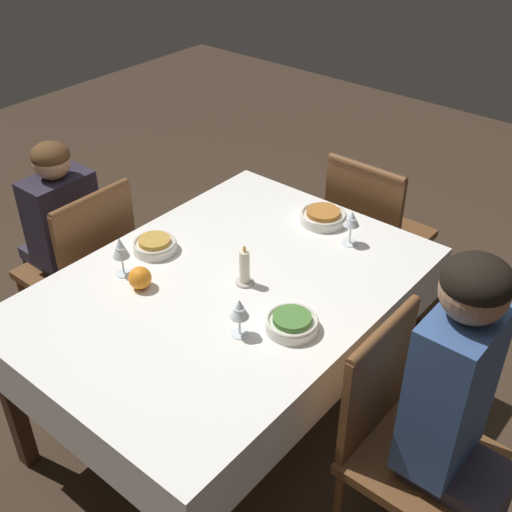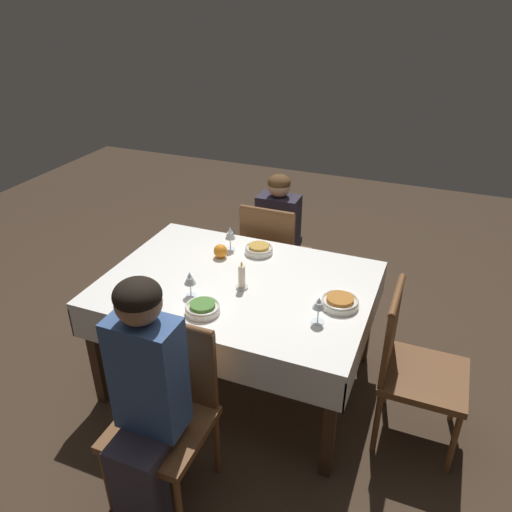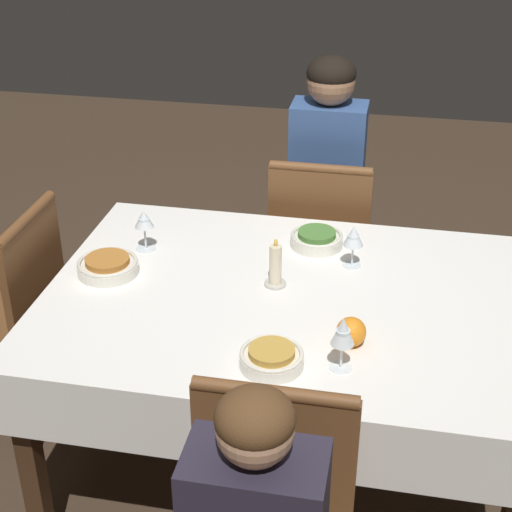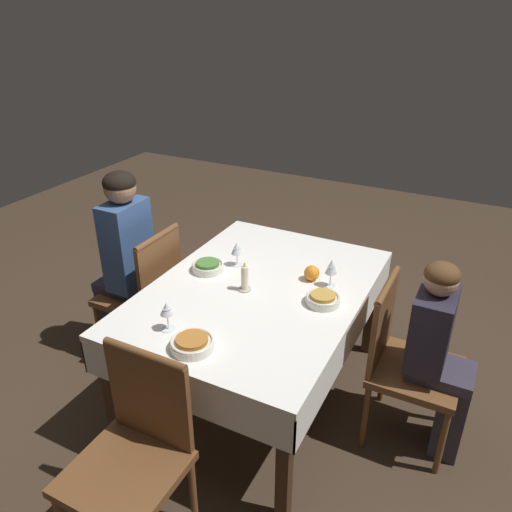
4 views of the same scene
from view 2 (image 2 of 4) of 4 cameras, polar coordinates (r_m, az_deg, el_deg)
name	(u,v)px [view 2 (image 2 of 4)]	position (r m, az deg, el deg)	size (l,w,h in m)	color
ground_plane	(240,378)	(3.32, -1.86, -13.74)	(8.00, 8.00, 0.00)	#3D2D21
dining_table	(238,293)	(2.92, -2.06, -4.20)	(1.53, 1.10, 0.73)	white
chair_north	(167,407)	(2.48, -10.13, -16.58)	(0.43, 0.44, 0.91)	brown
chair_south	(273,253)	(3.66, 1.92, 0.31)	(0.43, 0.44, 0.91)	brown
chair_west	(412,362)	(2.79, 17.39, -11.53)	(0.44, 0.43, 0.91)	brown
person_adult_denim	(144,396)	(2.25, -12.67, -15.31)	(0.30, 0.34, 1.26)	#383342
person_child_dark	(281,233)	(3.76, 2.82, 2.59)	(0.30, 0.33, 1.07)	#383342
bowl_north	(203,308)	(2.62, -6.11, -5.92)	(0.18, 0.18, 0.06)	silver
wine_glass_north	(190,279)	(2.72, -7.56, -2.61)	(0.07, 0.07, 0.15)	white
bowl_south	(259,249)	(3.16, 0.34, 0.79)	(0.18, 0.18, 0.06)	silver
wine_glass_south	(230,234)	(3.17, -2.98, 2.57)	(0.06, 0.06, 0.16)	white
bowl_west	(340,302)	(2.69, 9.57, -5.18)	(0.20, 0.20, 0.06)	silver
wine_glass_west	(319,304)	(2.51, 7.19, -5.50)	(0.07, 0.07, 0.15)	white
candle_centerpiece	(242,278)	(2.79, -1.63, -2.56)	(0.07, 0.07, 0.17)	beige
orange_fruit	(220,251)	(3.12, -4.09, 0.57)	(0.09, 0.09, 0.09)	orange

